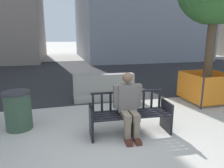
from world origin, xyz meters
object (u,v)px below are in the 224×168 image
at_px(trash_bin, 18,110).
at_px(jersey_barrier_centre, 104,89).
at_px(seated_person, 128,103).
at_px(construction_fence, 206,86).
at_px(street_bench, 130,116).

bearing_deg(trash_bin, jersey_barrier_centre, 35.64).
xyz_separation_m(seated_person, jersey_barrier_centre, (0.07, 2.56, -0.35)).
height_order(seated_person, jersey_barrier_centre, seated_person).
relative_size(seated_person, construction_fence, 1.02).
xyz_separation_m(street_bench, construction_fence, (3.09, 1.48, 0.10)).
xyz_separation_m(jersey_barrier_centre, trash_bin, (-2.32, -1.66, 0.09)).
xyz_separation_m(street_bench, jersey_barrier_centre, (0.00, 2.50, -0.06)).
bearing_deg(seated_person, street_bench, 40.20).
distance_m(street_bench, trash_bin, 2.47).
bearing_deg(jersey_barrier_centre, seated_person, -91.47).
distance_m(seated_person, construction_fence, 3.51).
height_order(seated_person, trash_bin, seated_person).
xyz_separation_m(jersey_barrier_centre, construction_fence, (3.09, -1.03, 0.16)).
relative_size(construction_fence, trash_bin, 1.50).
distance_m(street_bench, construction_fence, 3.42).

